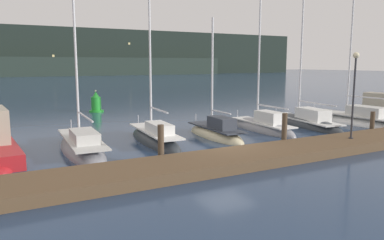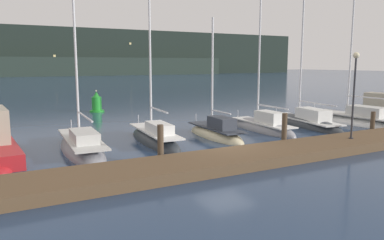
% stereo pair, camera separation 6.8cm
% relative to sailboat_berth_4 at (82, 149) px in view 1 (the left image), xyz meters
% --- Properties ---
extents(ground_plane, '(400.00, 400.00, 0.00)m').
position_rel_sailboat_berth_4_xyz_m(ground_plane, '(6.18, -3.79, -0.12)').
color(ground_plane, navy).
extents(dock, '(43.12, 2.80, 0.45)m').
position_rel_sailboat_berth_4_xyz_m(dock, '(6.18, -5.65, 0.10)').
color(dock, brown).
rests_on(dock, ground).
extents(mooring_pile_2, '(0.28, 0.28, 1.74)m').
position_rel_sailboat_berth_4_xyz_m(mooring_pile_2, '(2.62, -4.00, 0.75)').
color(mooring_pile_2, '#4C3D2D').
rests_on(mooring_pile_2, ground).
extents(mooring_pile_3, '(0.28, 0.28, 1.81)m').
position_rel_sailboat_berth_4_xyz_m(mooring_pile_3, '(9.74, -4.00, 0.78)').
color(mooring_pile_3, '#4C3D2D').
rests_on(mooring_pile_3, ground).
extents(mooring_pile_4, '(0.28, 0.28, 1.47)m').
position_rel_sailboat_berth_4_xyz_m(mooring_pile_4, '(16.86, -4.00, 0.61)').
color(mooring_pile_4, '#4C3D2D').
rests_on(mooring_pile_4, ground).
extents(sailboat_berth_4, '(2.13, 7.56, 9.43)m').
position_rel_sailboat_berth_4_xyz_m(sailboat_berth_4, '(0.00, 0.00, 0.00)').
color(sailboat_berth_4, gray).
rests_on(sailboat_berth_4, ground).
extents(sailboat_berth_5, '(2.03, 7.09, 9.99)m').
position_rel_sailboat_berth_4_xyz_m(sailboat_berth_5, '(4.09, 0.28, 0.01)').
color(sailboat_berth_5, '#2D3338').
rests_on(sailboat_berth_5, ground).
extents(sailboat_berth_6, '(1.79, 5.81, 7.76)m').
position_rel_sailboat_berth_4_xyz_m(sailboat_berth_6, '(7.96, 0.00, 0.01)').
color(sailboat_berth_6, beige).
rests_on(sailboat_berth_6, ground).
extents(sailboat_berth_7, '(1.89, 6.54, 9.38)m').
position_rel_sailboat_berth_4_xyz_m(sailboat_berth_7, '(11.89, 0.50, 0.01)').
color(sailboat_berth_7, gray).
rests_on(sailboat_berth_7, ground).
extents(sailboat_berth_8, '(3.12, 8.25, 10.58)m').
position_rel_sailboat_berth_4_xyz_m(sailboat_berth_8, '(15.82, 0.66, 0.01)').
color(sailboat_berth_8, '#2D3338').
rests_on(sailboat_berth_8, ground).
extents(sailboat_berth_9, '(2.51, 8.47, 11.97)m').
position_rel_sailboat_berth_4_xyz_m(sailboat_berth_9, '(19.76, -0.47, 0.05)').
color(sailboat_berth_9, white).
rests_on(sailboat_berth_9, ground).
extents(channel_buoy, '(1.30, 1.30, 2.01)m').
position_rel_sailboat_berth_4_xyz_m(channel_buoy, '(4.49, 15.26, 0.63)').
color(channel_buoy, green).
rests_on(channel_buoy, ground).
extents(dock_lamppost, '(0.32, 0.32, 4.54)m').
position_rel_sailboat_berth_4_xyz_m(dock_lamppost, '(12.89, -5.66, 3.32)').
color(dock_lamppost, '#2D2D33').
rests_on(dock_lamppost, dock).
extents(hillside_backdrop, '(240.00, 23.00, 17.65)m').
position_rel_sailboat_berth_4_xyz_m(hillside_backdrop, '(6.60, 131.76, 8.03)').
color(hillside_backdrop, '#1E2823').
rests_on(hillside_backdrop, ground).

